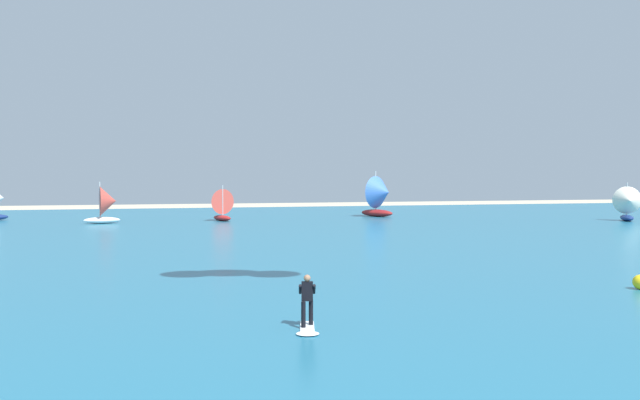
{
  "coord_description": "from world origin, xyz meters",
  "views": [
    {
      "loc": [
        -5.85,
        -3.03,
        4.89
      ],
      "look_at": [
        -0.39,
        18.86,
        4.03
      ],
      "focal_mm": 36.79,
      "sensor_mm": 36.0,
      "label": 1
    }
  ],
  "objects_px": {
    "kitesurfer": "(307,310)",
    "sailboat_anchored_offshore": "(107,204)",
    "sailboat_mid_left": "(628,203)",
    "marker_buoy": "(640,282)",
    "sailboat_heeled_over": "(220,204)",
    "sailboat_leading": "(381,196)"
  },
  "relations": [
    {
      "from": "kitesurfer",
      "to": "sailboat_anchored_offshore",
      "type": "bearing_deg",
      "value": 100.94
    },
    {
      "from": "sailboat_mid_left",
      "to": "marker_buoy",
      "type": "xyz_separation_m",
      "value": [
        -27.92,
        -34.99,
        -1.54
      ]
    },
    {
      "from": "sailboat_heeled_over",
      "to": "sailboat_leading",
      "type": "bearing_deg",
      "value": 5.68
    },
    {
      "from": "sailboat_anchored_offshore",
      "to": "marker_buoy",
      "type": "xyz_separation_m",
      "value": [
        24.46,
        -44.74,
        -1.58
      ]
    },
    {
      "from": "sailboat_heeled_over",
      "to": "sailboat_leading",
      "type": "height_order",
      "value": "sailboat_leading"
    },
    {
      "from": "sailboat_leading",
      "to": "marker_buoy",
      "type": "height_order",
      "value": "sailboat_leading"
    },
    {
      "from": "kitesurfer",
      "to": "sailboat_mid_left",
      "type": "distance_m",
      "value": 57.79
    },
    {
      "from": "sailboat_anchored_offshore",
      "to": "sailboat_leading",
      "type": "height_order",
      "value": "sailboat_leading"
    },
    {
      "from": "sailboat_heeled_over",
      "to": "sailboat_leading",
      "type": "relative_size",
      "value": 0.71
    },
    {
      "from": "marker_buoy",
      "to": "sailboat_heeled_over",
      "type": "bearing_deg",
      "value": 105.95
    },
    {
      "from": "sailboat_heeled_over",
      "to": "marker_buoy",
      "type": "height_order",
      "value": "sailboat_heeled_over"
    },
    {
      "from": "sailboat_leading",
      "to": "kitesurfer",
      "type": "bearing_deg",
      "value": -111.7
    },
    {
      "from": "kitesurfer",
      "to": "marker_buoy",
      "type": "bearing_deg",
      "value": 13.09
    },
    {
      "from": "sailboat_leading",
      "to": "marker_buoy",
      "type": "distance_m",
      "value": 48.37
    },
    {
      "from": "sailboat_leading",
      "to": "sailboat_anchored_offshore",
      "type": "bearing_deg",
      "value": -173.72
    },
    {
      "from": "kitesurfer",
      "to": "sailboat_anchored_offshore",
      "type": "distance_m",
      "value": 49.17
    },
    {
      "from": "sailboat_anchored_offshore",
      "to": "sailboat_heeled_over",
      "type": "height_order",
      "value": "sailboat_anchored_offshore"
    },
    {
      "from": "sailboat_anchored_offshore",
      "to": "sailboat_mid_left",
      "type": "height_order",
      "value": "sailboat_anchored_offshore"
    },
    {
      "from": "sailboat_mid_left",
      "to": "sailboat_leading",
      "type": "bearing_deg",
      "value": 149.97
    },
    {
      "from": "sailboat_mid_left",
      "to": "sailboat_leading",
      "type": "xyz_separation_m",
      "value": [
        -22.55,
        13.03,
        0.55
      ]
    },
    {
      "from": "sailboat_mid_left",
      "to": "sailboat_heeled_over",
      "type": "xyz_separation_m",
      "value": [
        -41.13,
        11.18,
        -0.14
      ]
    },
    {
      "from": "sailboat_anchored_offshore",
      "to": "kitesurfer",
      "type": "bearing_deg",
      "value": -79.06
    }
  ]
}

